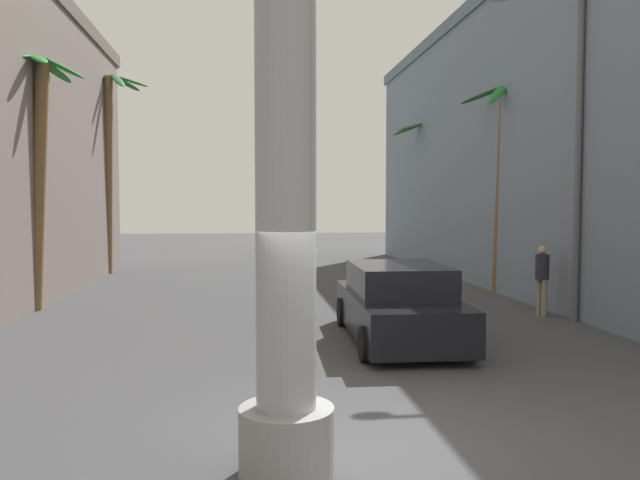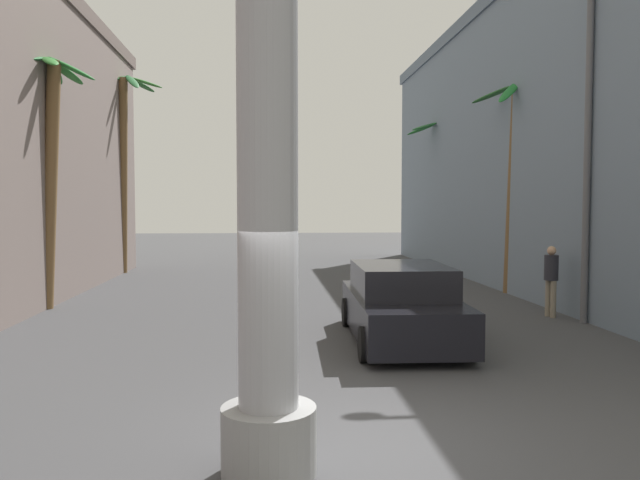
{
  "view_description": "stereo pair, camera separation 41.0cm",
  "coord_description": "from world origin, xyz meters",
  "px_view_note": "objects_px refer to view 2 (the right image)",
  "views": [
    {
      "loc": [
        -1.36,
        -6.78,
        2.75
      ],
      "look_at": [
        0.0,
        4.39,
        2.13
      ],
      "focal_mm": 35.0,
      "sensor_mm": 36.0,
      "label": 1
    },
    {
      "loc": [
        -0.96,
        -6.82,
        2.75
      ],
      "look_at": [
        0.0,
        4.39,
        2.13
      ],
      "focal_mm": 35.0,
      "sensor_mm": 36.0,
      "label": 2
    }
  ],
  "objects_px": {
    "car_lead": "(401,305)",
    "palm_tree_mid_right": "(516,169)",
    "pedestrian_mid_right": "(551,275)",
    "palm_tree_mid_left": "(49,146)",
    "palm_tree_far_left": "(124,151)",
    "street_lamp": "(574,124)",
    "palm_tree_far_right": "(441,173)"
  },
  "relations": [
    {
      "from": "palm_tree_mid_right",
      "to": "palm_tree_far_right",
      "type": "relative_size",
      "value": 1.01
    },
    {
      "from": "palm_tree_mid_right",
      "to": "pedestrian_mid_right",
      "type": "height_order",
      "value": "palm_tree_mid_right"
    },
    {
      "from": "palm_tree_far_right",
      "to": "pedestrian_mid_right",
      "type": "height_order",
      "value": "palm_tree_far_right"
    },
    {
      "from": "street_lamp",
      "to": "palm_tree_mid_left",
      "type": "height_order",
      "value": "street_lamp"
    },
    {
      "from": "palm_tree_mid_left",
      "to": "palm_tree_mid_right",
      "type": "bearing_deg",
      "value": 6.8
    },
    {
      "from": "street_lamp",
      "to": "palm_tree_mid_right",
      "type": "relative_size",
      "value": 1.16
    },
    {
      "from": "car_lead",
      "to": "palm_tree_mid_left",
      "type": "bearing_deg",
      "value": 149.99
    },
    {
      "from": "palm_tree_far_left",
      "to": "pedestrian_mid_right",
      "type": "xyz_separation_m",
      "value": [
        12.7,
        -11.04,
        -3.92
      ]
    },
    {
      "from": "palm_tree_mid_right",
      "to": "palm_tree_far_right",
      "type": "xyz_separation_m",
      "value": [
        0.07,
        8.68,
        0.33
      ]
    },
    {
      "from": "palm_tree_mid_right",
      "to": "palm_tree_far_right",
      "type": "bearing_deg",
      "value": 89.53
    },
    {
      "from": "car_lead",
      "to": "palm_tree_mid_right",
      "type": "distance_m",
      "value": 8.78
    },
    {
      "from": "palm_tree_far_right",
      "to": "palm_tree_far_left",
      "type": "bearing_deg",
      "value": -172.77
    },
    {
      "from": "street_lamp",
      "to": "pedestrian_mid_right",
      "type": "xyz_separation_m",
      "value": [
        -0.08,
        0.83,
        -3.59
      ]
    },
    {
      "from": "palm_tree_far_left",
      "to": "palm_tree_mid_left",
      "type": "xyz_separation_m",
      "value": [
        -0.04,
        -8.57,
        -0.62
      ]
    },
    {
      "from": "palm_tree_mid_right",
      "to": "palm_tree_mid_left",
      "type": "xyz_separation_m",
      "value": [
        -13.47,
        -1.61,
        0.45
      ]
    },
    {
      "from": "palm_tree_far_left",
      "to": "palm_tree_far_right",
      "type": "bearing_deg",
      "value": 7.23
    },
    {
      "from": "palm_tree_far_left",
      "to": "palm_tree_mid_left",
      "type": "bearing_deg",
      "value": -90.27
    },
    {
      "from": "palm_tree_far_left",
      "to": "palm_tree_far_right",
      "type": "distance_m",
      "value": 13.63
    },
    {
      "from": "car_lead",
      "to": "street_lamp",
      "type": "bearing_deg",
      "value": 19.99
    },
    {
      "from": "street_lamp",
      "to": "palm_tree_mid_left",
      "type": "bearing_deg",
      "value": 165.57
    },
    {
      "from": "car_lead",
      "to": "palm_tree_far_left",
      "type": "distance_m",
      "value": 16.42
    },
    {
      "from": "street_lamp",
      "to": "car_lead",
      "type": "bearing_deg",
      "value": -160.01
    },
    {
      "from": "car_lead",
      "to": "palm_tree_far_left",
      "type": "xyz_separation_m",
      "value": [
        -8.42,
        13.46,
        4.21
      ]
    },
    {
      "from": "car_lead",
      "to": "palm_tree_far_left",
      "type": "relative_size",
      "value": 0.6
    },
    {
      "from": "palm_tree_mid_left",
      "to": "pedestrian_mid_right",
      "type": "xyz_separation_m",
      "value": [
        12.74,
        -2.47,
        -3.3
      ]
    },
    {
      "from": "street_lamp",
      "to": "palm_tree_far_left",
      "type": "height_order",
      "value": "palm_tree_far_left"
    },
    {
      "from": "car_lead",
      "to": "palm_tree_mid_right",
      "type": "relative_size",
      "value": 0.72
    },
    {
      "from": "car_lead",
      "to": "palm_tree_mid_left",
      "type": "distance_m",
      "value": 10.4
    },
    {
      "from": "street_lamp",
      "to": "palm_tree_far_left",
      "type": "distance_m",
      "value": 17.44
    },
    {
      "from": "car_lead",
      "to": "palm_tree_mid_left",
      "type": "relative_size",
      "value": 0.71
    },
    {
      "from": "palm_tree_mid_right",
      "to": "palm_tree_mid_left",
      "type": "relative_size",
      "value": 0.98
    },
    {
      "from": "street_lamp",
      "to": "palm_tree_mid_right",
      "type": "xyz_separation_m",
      "value": [
        0.66,
        4.91,
        -0.75
      ]
    }
  ]
}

